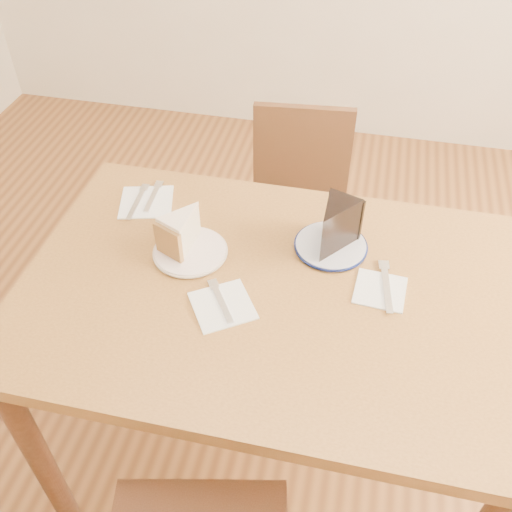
# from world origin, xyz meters

# --- Properties ---
(ground) EXTENTS (4.00, 4.00, 0.00)m
(ground) POSITION_xyz_m (0.00, 0.00, 0.00)
(ground) COLOR #4D2C14
(ground) RESTS_ON ground
(table) EXTENTS (1.20, 0.80, 0.75)m
(table) POSITION_xyz_m (0.00, 0.00, 0.65)
(table) COLOR brown
(table) RESTS_ON ground
(chair_far) EXTENTS (0.43, 0.43, 0.81)m
(chair_far) POSITION_xyz_m (-0.03, 0.64, 0.45)
(chair_far) COLOR #331C0F
(chair_far) RESTS_ON ground
(plate_cream) EXTENTS (0.18, 0.18, 0.01)m
(plate_cream) POSITION_xyz_m (-0.22, 0.07, 0.76)
(plate_cream) COLOR white
(plate_cream) RESTS_ON table
(plate_navy) EXTENTS (0.18, 0.18, 0.01)m
(plate_navy) POSITION_xyz_m (0.12, 0.17, 0.76)
(plate_navy) COLOR silver
(plate_navy) RESTS_ON table
(carrot_cake) EXTENTS (0.12, 0.13, 0.09)m
(carrot_cake) POSITION_xyz_m (-0.24, 0.09, 0.80)
(carrot_cake) COLOR beige
(carrot_cake) RESTS_ON plate_cream
(chocolate_cake) EXTENTS (0.13, 0.15, 0.12)m
(chocolate_cake) POSITION_xyz_m (0.12, 0.16, 0.82)
(chocolate_cake) COLOR black
(chocolate_cake) RESTS_ON plate_navy
(napkin_cream) EXTENTS (0.18, 0.18, 0.00)m
(napkin_cream) POSITION_xyz_m (-0.10, -0.08, 0.75)
(napkin_cream) COLOR white
(napkin_cream) RESTS_ON table
(napkin_navy) EXTENTS (0.13, 0.13, 0.00)m
(napkin_navy) POSITION_xyz_m (0.25, 0.05, 0.75)
(napkin_navy) COLOR white
(napkin_navy) RESTS_ON table
(napkin_spare) EXTENTS (0.17, 0.17, 0.00)m
(napkin_spare) POSITION_xyz_m (-0.40, 0.24, 0.75)
(napkin_spare) COLOR white
(napkin_spare) RESTS_ON table
(fork_cream) EXTENTS (0.09, 0.12, 0.00)m
(fork_cream) POSITION_xyz_m (-0.10, -0.07, 0.76)
(fork_cream) COLOR silver
(fork_cream) RESTS_ON napkin_cream
(knife_navy) EXTENTS (0.04, 0.17, 0.00)m
(knife_navy) POSITION_xyz_m (0.26, 0.06, 0.76)
(knife_navy) COLOR silver
(knife_navy) RESTS_ON napkin_navy
(fork_spare) EXTENTS (0.02, 0.14, 0.00)m
(fork_spare) POSITION_xyz_m (-0.39, 0.27, 0.76)
(fork_spare) COLOR silver
(fork_spare) RESTS_ON napkin_spare
(knife_spare) EXTENTS (0.02, 0.16, 0.00)m
(knife_spare) POSITION_xyz_m (-0.43, 0.23, 0.76)
(knife_spare) COLOR silver
(knife_spare) RESTS_ON napkin_spare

